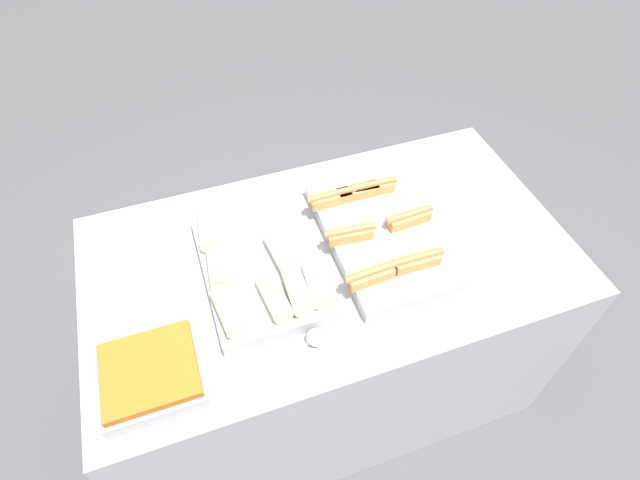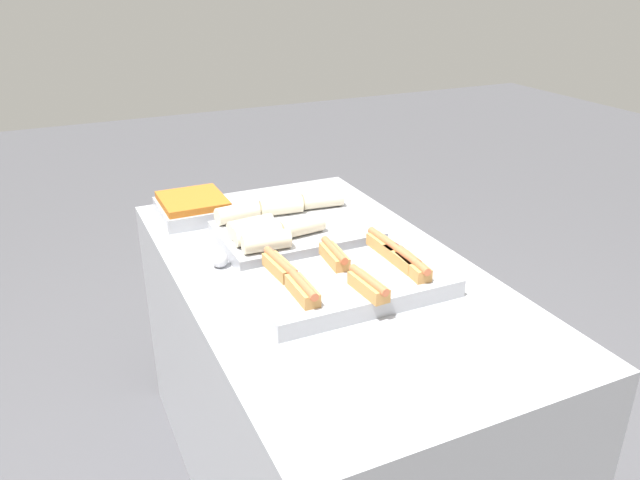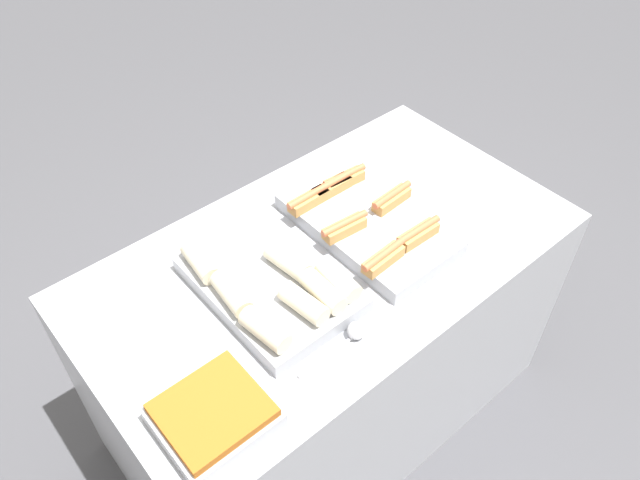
{
  "view_description": "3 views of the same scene",
  "coord_description": "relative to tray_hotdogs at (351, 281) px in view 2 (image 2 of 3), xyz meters",
  "views": [
    {
      "loc": [
        -0.36,
        -0.92,
        2.07
      ],
      "look_at": [
        -0.03,
        0.0,
        0.94
      ],
      "focal_mm": 28.0,
      "sensor_mm": 36.0,
      "label": 1
    },
    {
      "loc": [
        1.49,
        -0.71,
        1.69
      ],
      "look_at": [
        -0.03,
        0.0,
        0.94
      ],
      "focal_mm": 35.0,
      "sensor_mm": 36.0,
      "label": 2
    },
    {
      "loc": [
        -0.87,
        -0.97,
        2.21
      ],
      "look_at": [
        -0.03,
        0.0,
        0.94
      ],
      "focal_mm": 35.0,
      "sensor_mm": 36.0,
      "label": 3
    }
  ],
  "objects": [
    {
      "name": "tray_hotdogs",
      "position": [
        0.0,
        0.0,
        0.0
      ],
      "size": [
        0.36,
        0.54,
        0.1
      ],
      "color": "#A8AAB2",
      "rests_on": "counter"
    },
    {
      "name": "tray_side_front",
      "position": [
        -0.73,
        -0.25,
        0.0
      ],
      "size": [
        0.26,
        0.24,
        0.07
      ],
      "color": "#A8AAB2",
      "rests_on": "counter"
    },
    {
      "name": "counter",
      "position": [
        -0.16,
        -0.0,
        -0.46
      ],
      "size": [
        1.51,
        0.84,
        0.86
      ],
      "color": "#A8AAB2",
      "rests_on": "ground_plane"
    },
    {
      "name": "tray_wraps",
      "position": [
        -0.38,
        -0.02,
        0.01
      ],
      "size": [
        0.34,
        0.49,
        0.11
      ],
      "color": "#A8AAB2",
      "rests_on": "counter"
    },
    {
      "name": "serving_spoon_near",
      "position": [
        -0.32,
        -0.28,
        -0.01
      ],
      "size": [
        0.23,
        0.05,
        0.05
      ],
      "color": "silver",
      "rests_on": "counter"
    }
  ]
}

